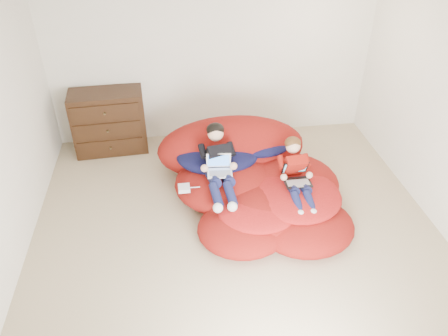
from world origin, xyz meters
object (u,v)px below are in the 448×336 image
(older_boy, at_px, (218,160))
(laptop_white, at_px, (219,167))
(laptop_black, at_px, (297,176))
(dresser, at_px, (109,122))
(younger_boy, at_px, (296,171))
(beanbag_pile, at_px, (252,180))

(older_boy, xyz_separation_m, laptop_white, (0.00, -0.10, -0.05))
(laptop_white, height_order, laptop_black, laptop_white)
(dresser, relative_size, laptop_white, 3.45)
(younger_boy, bearing_deg, dresser, 143.25)
(beanbag_pile, height_order, older_boy, older_boy)
(younger_boy, bearing_deg, laptop_black, -90.00)
(dresser, relative_size, younger_boy, 1.18)
(laptop_white, bearing_deg, older_boy, 90.00)
(older_boy, xyz_separation_m, laptop_black, (0.95, -0.31, -0.12))
(younger_boy, relative_size, laptop_black, 2.86)
(dresser, xyz_separation_m, younger_boy, (2.45, -1.83, 0.11))
(older_boy, bearing_deg, beanbag_pile, 7.02)
(dresser, height_order, laptop_white, dresser)
(older_boy, height_order, younger_boy, older_boy)
(laptop_white, distance_m, laptop_black, 0.97)
(younger_boy, bearing_deg, laptop_white, 169.79)
(beanbag_pile, distance_m, laptop_white, 0.59)
(beanbag_pile, height_order, laptop_black, beanbag_pile)
(laptop_white, bearing_deg, beanbag_pile, 18.66)
(dresser, xyz_separation_m, older_boy, (1.51, -1.56, 0.18))
(younger_boy, distance_m, laptop_black, 0.07)
(older_boy, relative_size, laptop_white, 3.41)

